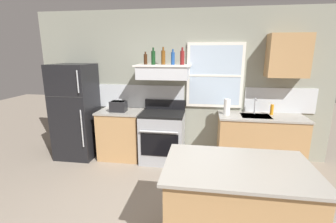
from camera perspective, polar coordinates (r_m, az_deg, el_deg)
back_wall at (r=4.47m, az=3.02°, el=6.24°), size 5.40×0.11×2.70m
refrigerator at (r=4.79m, az=-21.20°, el=0.01°), size 0.70×0.72×1.75m
counter_left_of_stove at (r=4.61m, az=-11.10°, el=-5.26°), size 0.79×0.63×0.91m
toaster at (r=4.39m, az=-11.79°, el=1.26°), size 0.30×0.20×0.19m
stove_range at (r=4.37m, az=-1.29°, el=-5.94°), size 0.76×0.69×1.09m
range_hood_shelf at (r=4.22m, az=-1.15°, el=9.50°), size 0.96×0.52×0.24m
bottle_brown_stout at (r=4.31m, az=-5.41°, el=12.39°), size 0.06×0.06×0.22m
bottle_dark_green_wine at (r=4.23m, az=-3.54°, el=12.79°), size 0.07×0.07×0.29m
bottle_amber_wine at (r=4.25m, az=-1.15°, el=12.87°), size 0.07×0.07×0.30m
bottle_blue_liqueur at (r=4.18m, az=1.17°, el=12.64°), size 0.07×0.07×0.26m
bottle_red_label_wine at (r=4.19m, az=3.43°, el=12.79°), size 0.07×0.07×0.29m
counter_right_with_sink at (r=4.46m, az=21.01°, el=-6.59°), size 1.43×0.63×0.91m
sink_faucet at (r=4.36m, az=20.19°, el=1.63°), size 0.03×0.17×0.28m
paper_towel_roll at (r=4.20m, az=13.92°, el=1.09°), size 0.11×0.11×0.27m
dish_soap_bottle at (r=4.45m, az=23.62°, el=0.41°), size 0.06×0.06×0.18m
kitchen_island at (r=2.63m, az=15.82°, el=-21.19°), size 1.40×0.90×0.91m
upper_cabinet_right at (r=4.43m, az=26.80°, el=11.84°), size 0.64×0.32×0.70m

